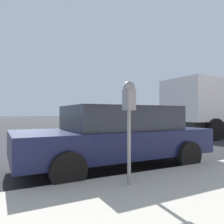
{
  "coord_description": "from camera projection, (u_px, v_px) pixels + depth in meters",
  "views": [
    {
      "loc": [
        -5.72,
        2.44,
        1.27
      ],
      "look_at": [
        -2.7,
        0.9,
        1.3
      ],
      "focal_mm": 35.0,
      "sensor_mm": 36.0,
      "label": 1
    }
  ],
  "objects": [
    {
      "name": "car_navy",
      "position": [
        116.0,
        135.0,
        5.19
      ],
      "size": [
        2.2,
        4.53,
        1.45
      ],
      "rotation": [
        0.0,
        0.0,
        0.01
      ],
      "color": "#14193D",
      "rests_on": "ground_plane"
    },
    {
      "name": "ground_plane",
      "position": [
        97.0,
        158.0,
        6.2
      ],
      "size": [
        220.0,
        220.0,
        0.0
      ],
      "primitive_type": "plane",
      "color": "#2B2B2D"
    },
    {
      "name": "dump_truck",
      "position": [
        224.0,
        109.0,
        12.76
      ],
      "size": [
        3.08,
        7.92,
        3.07
      ],
      "rotation": [
        0.0,
        0.0,
        0.03
      ],
      "color": "black",
      "rests_on": "ground_plane"
    },
    {
      "name": "parking_meter",
      "position": [
        129.0,
        105.0,
        3.49
      ],
      "size": [
        0.21,
        0.19,
        1.65
      ],
      "color": "gray",
      "rests_on": "sidewalk"
    }
  ]
}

